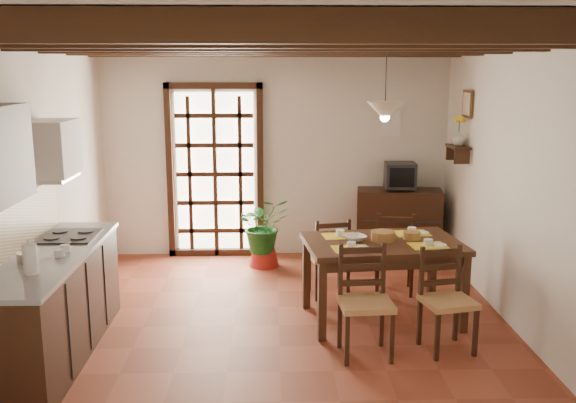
{
  "coord_description": "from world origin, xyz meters",
  "views": [
    {
      "loc": [
        -0.07,
        -5.87,
        2.45
      ],
      "look_at": [
        0.1,
        0.4,
        1.15
      ],
      "focal_mm": 40.0,
      "sensor_mm": 36.0,
      "label": 1
    }
  ],
  "objects_px": {
    "dining_table": "(383,251)",
    "chair_near_left": "(365,322)",
    "chair_far_left": "(329,271)",
    "crt_tv": "(400,175)",
    "kitchen_counter": "(53,303)",
    "chair_far_right": "(394,267)",
    "pendant_lamp": "(385,109)",
    "potted_plant": "(264,222)",
    "chair_near_right": "(446,319)",
    "sideboard": "(398,224)"
  },
  "relations": [
    {
      "from": "dining_table",
      "to": "chair_near_left",
      "type": "relative_size",
      "value": 1.65
    },
    {
      "from": "chair_far_left",
      "to": "crt_tv",
      "type": "xyz_separation_m",
      "value": [
        1.03,
        1.38,
        0.83
      ]
    },
    {
      "from": "chair_near_left",
      "to": "crt_tv",
      "type": "xyz_separation_m",
      "value": [
        0.85,
        2.89,
        0.81
      ]
    },
    {
      "from": "kitchen_counter",
      "to": "chair_far_right",
      "type": "relative_size",
      "value": 2.41
    },
    {
      "from": "kitchen_counter",
      "to": "pendant_lamp",
      "type": "distance_m",
      "value": 3.48
    },
    {
      "from": "crt_tv",
      "to": "potted_plant",
      "type": "relative_size",
      "value": 0.22
    },
    {
      "from": "crt_tv",
      "to": "potted_plant",
      "type": "distance_m",
      "value": 1.86
    },
    {
      "from": "chair_near_right",
      "to": "chair_far_left",
      "type": "relative_size",
      "value": 1.03
    },
    {
      "from": "chair_far_right",
      "to": "crt_tv",
      "type": "relative_size",
      "value": 2.3
    },
    {
      "from": "kitchen_counter",
      "to": "pendant_lamp",
      "type": "bearing_deg",
      "value": 15.58
    },
    {
      "from": "dining_table",
      "to": "chair_near_left",
      "type": "height_order",
      "value": "chair_near_left"
    },
    {
      "from": "crt_tv",
      "to": "sideboard",
      "type": "bearing_deg",
      "value": 93.58
    },
    {
      "from": "chair_far_left",
      "to": "chair_far_right",
      "type": "relative_size",
      "value": 0.95
    },
    {
      "from": "dining_table",
      "to": "pendant_lamp",
      "type": "distance_m",
      "value": 1.38
    },
    {
      "from": "chair_near_right",
      "to": "chair_far_left",
      "type": "bearing_deg",
      "value": 109.76
    },
    {
      "from": "chair_near_left",
      "to": "sideboard",
      "type": "relative_size",
      "value": 0.89
    },
    {
      "from": "sideboard",
      "to": "potted_plant",
      "type": "xyz_separation_m",
      "value": [
        -1.76,
        -0.29,
        0.11
      ]
    },
    {
      "from": "dining_table",
      "to": "potted_plant",
      "type": "relative_size",
      "value": 0.87
    },
    {
      "from": "sideboard",
      "to": "potted_plant",
      "type": "bearing_deg",
      "value": -162.45
    },
    {
      "from": "chair_near_right",
      "to": "dining_table",
      "type": "bearing_deg",
      "value": 109.75
    },
    {
      "from": "kitchen_counter",
      "to": "crt_tv",
      "type": "xyz_separation_m",
      "value": [
        3.55,
        2.82,
        0.63
      ]
    },
    {
      "from": "dining_table",
      "to": "potted_plant",
      "type": "xyz_separation_m",
      "value": [
        -1.18,
        1.81,
        -0.13
      ]
    },
    {
      "from": "sideboard",
      "to": "chair_near_right",
      "type": "bearing_deg",
      "value": -84.23
    },
    {
      "from": "kitchen_counter",
      "to": "dining_table",
      "type": "relative_size",
      "value": 1.41
    },
    {
      "from": "chair_far_left",
      "to": "chair_near_right",
      "type": "bearing_deg",
      "value": 112.07
    },
    {
      "from": "kitchen_counter",
      "to": "chair_far_left",
      "type": "xyz_separation_m",
      "value": [
        2.51,
        1.44,
        -0.2
      ]
    },
    {
      "from": "kitchen_counter",
      "to": "potted_plant",
      "type": "height_order",
      "value": "potted_plant"
    },
    {
      "from": "crt_tv",
      "to": "chair_far_right",
      "type": "bearing_deg",
      "value": -99.42
    },
    {
      "from": "crt_tv",
      "to": "chair_near_right",
      "type": "bearing_deg",
      "value": -88.8
    },
    {
      "from": "chair_near_left",
      "to": "chair_far_left",
      "type": "height_order",
      "value": "chair_near_left"
    },
    {
      "from": "crt_tv",
      "to": "pendant_lamp",
      "type": "height_order",
      "value": "pendant_lamp"
    },
    {
      "from": "chair_near_right",
      "to": "sideboard",
      "type": "bearing_deg",
      "value": 74.7
    },
    {
      "from": "chair_far_left",
      "to": "sideboard",
      "type": "xyz_separation_m",
      "value": [
        1.03,
        1.38,
        0.18
      ]
    },
    {
      "from": "chair_far_left",
      "to": "pendant_lamp",
      "type": "xyz_separation_m",
      "value": [
        0.46,
        -0.61,
        1.8
      ]
    },
    {
      "from": "potted_plant",
      "to": "kitchen_counter",
      "type": "bearing_deg",
      "value": -125.25
    },
    {
      "from": "chair_far_left",
      "to": "sideboard",
      "type": "distance_m",
      "value": 1.73
    },
    {
      "from": "sideboard",
      "to": "kitchen_counter",
      "type": "bearing_deg",
      "value": -133.31
    },
    {
      "from": "dining_table",
      "to": "sideboard",
      "type": "xyz_separation_m",
      "value": [
        0.57,
        2.1,
        -0.25
      ]
    },
    {
      "from": "chair_far_right",
      "to": "pendant_lamp",
      "type": "distance_m",
      "value": 1.94
    },
    {
      "from": "chair_far_left",
      "to": "chair_far_right",
      "type": "bearing_deg",
      "value": 176.1
    },
    {
      "from": "sideboard",
      "to": "potted_plant",
      "type": "height_order",
      "value": "potted_plant"
    },
    {
      "from": "chair_near_left",
      "to": "potted_plant",
      "type": "bearing_deg",
      "value": 105.12
    },
    {
      "from": "chair_near_left",
      "to": "sideboard",
      "type": "bearing_deg",
      "value": 69.61
    },
    {
      "from": "chair_far_right",
      "to": "crt_tv",
      "type": "bearing_deg",
      "value": -94.96
    },
    {
      "from": "chair_near_right",
      "to": "pendant_lamp",
      "type": "relative_size",
      "value": 1.08
    },
    {
      "from": "pendant_lamp",
      "to": "kitchen_counter",
      "type": "bearing_deg",
      "value": -164.42
    },
    {
      "from": "dining_table",
      "to": "chair_near_left",
      "type": "distance_m",
      "value": 0.94
    },
    {
      "from": "potted_plant",
      "to": "chair_far_right",
      "type": "bearing_deg",
      "value": -34.59
    },
    {
      "from": "sideboard",
      "to": "crt_tv",
      "type": "bearing_deg",
      "value": -81.85
    },
    {
      "from": "chair_near_right",
      "to": "potted_plant",
      "type": "relative_size",
      "value": 0.5
    }
  ]
}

